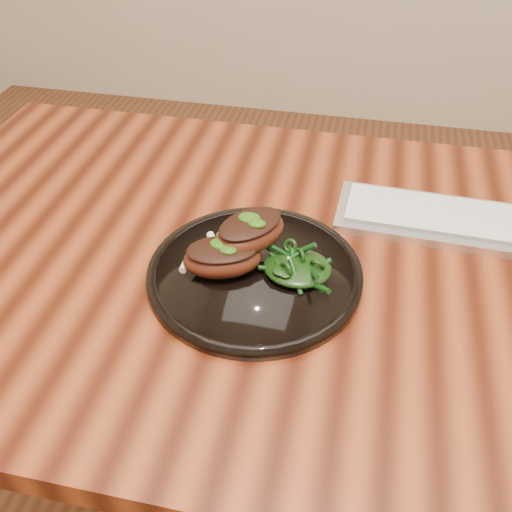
{
  "coord_description": "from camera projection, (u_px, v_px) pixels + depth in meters",
  "views": [
    {
      "loc": [
        -0.07,
        -0.64,
        1.3
      ],
      "look_at": [
        -0.19,
        -0.04,
        0.78
      ],
      "focal_mm": 40.0,
      "sensor_mm": 36.0,
      "label": 1
    }
  ],
  "objects": [
    {
      "name": "greens_heap",
      "position": [
        298.0,
        264.0,
        0.79
      ],
      "size": [
        0.1,
        0.09,
        0.04
      ],
      "color": "black",
      "rests_on": "plate"
    },
    {
      "name": "desk",
      "position": [
        385.0,
        312.0,
        0.88
      ],
      "size": [
        1.6,
        0.8,
        0.75
      ],
      "color": "#361106",
      "rests_on": "ground"
    },
    {
      "name": "keyboard",
      "position": [
        477.0,
        224.0,
        0.9
      ],
      "size": [
        0.44,
        0.15,
        0.02
      ],
      "color": "silver",
      "rests_on": "desk"
    },
    {
      "name": "lamb_chop_front",
      "position": [
        222.0,
        257.0,
        0.78
      ],
      "size": [
        0.13,
        0.1,
        0.05
      ],
      "color": "#471A0D",
      "rests_on": "plate"
    },
    {
      "name": "herb_smear",
      "position": [
        239.0,
        237.0,
        0.85
      ],
      "size": [
        0.07,
        0.05,
        0.0
      ],
      "primitive_type": "ellipsoid",
      "color": "#163F06",
      "rests_on": "plate"
    },
    {
      "name": "plate",
      "position": [
        255.0,
        273.0,
        0.81
      ],
      "size": [
        0.3,
        0.3,
        0.02
      ],
      "color": "black",
      "rests_on": "desk"
    },
    {
      "name": "lamb_chop_back",
      "position": [
        250.0,
        231.0,
        0.8
      ],
      "size": [
        0.12,
        0.13,
        0.05
      ],
      "color": "#471A0D",
      "rests_on": "plate"
    }
  ]
}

